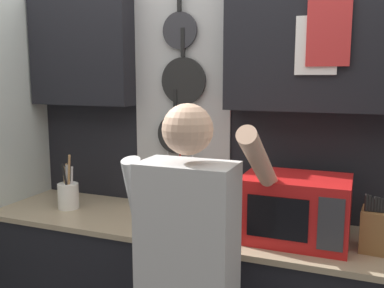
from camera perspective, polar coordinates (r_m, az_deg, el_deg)
name	(u,v)px	position (r m, az deg, el deg)	size (l,w,h in m)	color
back_wall_unit	(207,121)	(2.52, 2.04, 3.12)	(2.91, 0.23, 2.30)	black
microwave	(295,208)	(2.17, 13.63, -8.34)	(0.51, 0.36, 0.32)	red
knife_block	(373,229)	(2.17, 23.03, -10.39)	(0.12, 0.16, 0.27)	brown
utensil_crock	(68,194)	(2.73, -16.17, -6.46)	(0.13, 0.13, 0.34)	white
person	(189,266)	(1.80, -0.43, -16.00)	(0.54, 0.58, 1.63)	#383842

